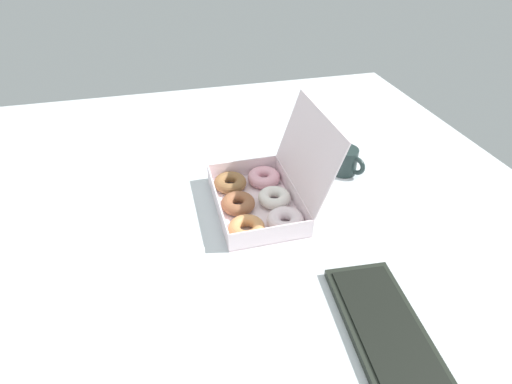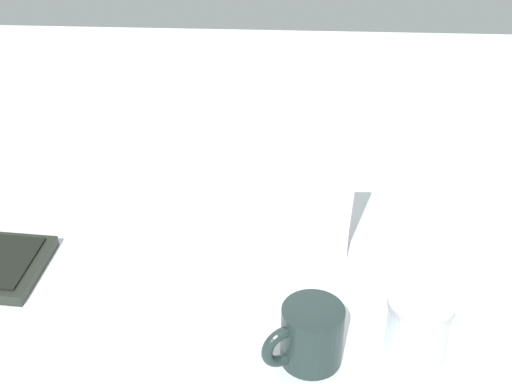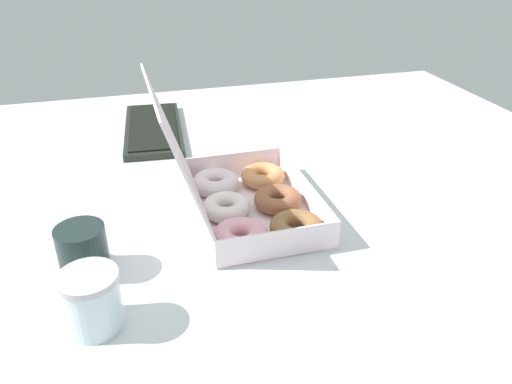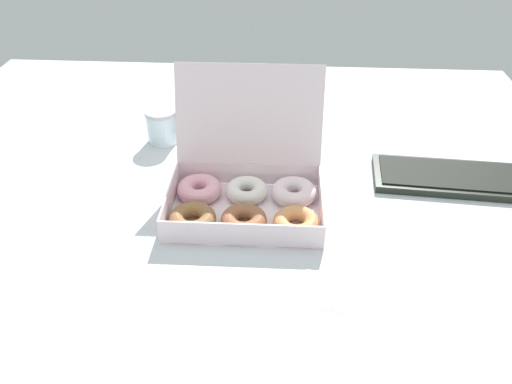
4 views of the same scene
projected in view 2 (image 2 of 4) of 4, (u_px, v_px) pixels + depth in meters
ground_plane at (274, 215)px, 125.13cm from camera, size 180.00×180.00×2.00cm
donut_box at (244, 206)px, 119.36cm from camera, size 36.23×30.86×27.52cm
coffee_mug at (310, 335)px, 92.65cm from camera, size 10.89×8.74×8.56cm
glass_jar at (417, 327)px, 93.46cm from camera, size 8.69×8.69×9.26cm
paper_napkin at (164, 150)px, 142.36cm from camera, size 12.45×11.15×0.15cm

